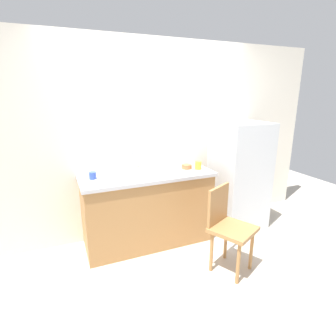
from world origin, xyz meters
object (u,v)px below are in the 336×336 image
(refrigerator, at_px, (239,175))
(cup_blue, at_px, (93,175))
(chair, at_px, (228,225))
(terracotta_bowl, at_px, (187,166))
(dish_tray, at_px, (130,175))
(cup_yellow, at_px, (198,165))
(cup_white, at_px, (162,166))

(refrigerator, xyz_separation_m, cup_blue, (-1.94, 0.05, 0.21))
(chair, distance_m, terracotta_bowl, 0.93)
(refrigerator, distance_m, terracotta_bowl, 0.82)
(dish_tray, bearing_deg, cup_yellow, -0.38)
(dish_tray, distance_m, cup_yellow, 0.87)
(chair, bearing_deg, dish_tray, 110.83)
(terracotta_bowl, bearing_deg, cup_yellow, -35.71)
(cup_white, height_order, cup_blue, cup_white)
(refrigerator, height_order, cup_yellow, refrigerator)
(chair, relative_size, cup_blue, 11.23)
(chair, distance_m, cup_yellow, 0.87)
(chair, bearing_deg, refrigerator, 21.37)
(refrigerator, xyz_separation_m, chair, (-0.74, -0.81, -0.22))
(dish_tray, xyz_separation_m, cup_yellow, (0.87, -0.01, 0.02))
(dish_tray, distance_m, terracotta_bowl, 0.75)
(terracotta_bowl, height_order, cup_white, cup_white)
(refrigerator, height_order, terracotta_bowl, refrigerator)
(refrigerator, bearing_deg, cup_blue, 178.58)
(dish_tray, distance_m, cup_white, 0.45)
(cup_yellow, bearing_deg, chair, -94.14)
(refrigerator, distance_m, cup_white, 1.14)
(dish_tray, height_order, cup_blue, cup_blue)
(chair, xyz_separation_m, dish_tray, (-0.81, 0.75, 0.42))
(cup_white, relative_size, cup_blue, 1.38)
(dish_tray, relative_size, terracotta_bowl, 2.17)
(refrigerator, bearing_deg, terracotta_bowl, 178.64)
(refrigerator, relative_size, dish_tray, 5.13)
(cup_white, xyz_separation_m, cup_blue, (-0.82, 0.00, -0.02))
(dish_tray, bearing_deg, chair, -42.74)
(refrigerator, distance_m, dish_tray, 1.56)
(refrigerator, relative_size, cup_white, 13.13)
(dish_tray, xyz_separation_m, cup_white, (0.43, 0.10, 0.03))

